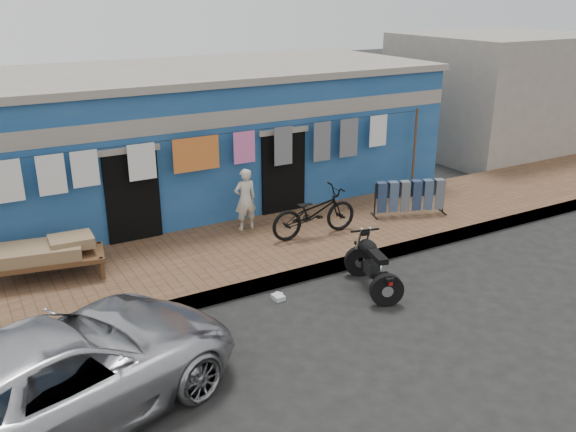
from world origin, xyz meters
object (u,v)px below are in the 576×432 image
object	(u,v)px
car	(59,374)
jeans_rack	(410,197)
bicycle	(314,207)
charpoy	(48,260)
seated_person	(245,199)
motorcycle	(373,264)

from	to	relation	value
car	jeans_rack	bearing A→B (deg)	-88.01
bicycle	charpoy	world-z (taller)	bicycle
car	seated_person	world-z (taller)	seated_person
car	seated_person	distance (m)	6.25
motorcycle	jeans_rack	world-z (taller)	jeans_rack
charpoy	jeans_rack	world-z (taller)	jeans_rack
charpoy	jeans_rack	xyz separation A→B (m)	(7.76, -0.67, 0.08)
bicycle	motorcycle	world-z (taller)	bicycle
bicycle	car	bearing A→B (deg)	121.75
seated_person	jeans_rack	distance (m)	3.81
car	jeans_rack	distance (m)	8.85
charpoy	jeans_rack	distance (m)	7.79
bicycle	charpoy	size ratio (longest dim) A/B	0.88
bicycle	jeans_rack	size ratio (longest dim) A/B	1.10
car	motorcycle	world-z (taller)	car
car	motorcycle	xyz separation A→B (m)	(5.54, 0.94, -0.18)
charpoy	car	bearing A→B (deg)	-97.60
charpoy	jeans_rack	bearing A→B (deg)	-4.94
charpoy	motorcycle	bearing A→B (deg)	-29.85
car	bicycle	xyz separation A→B (m)	(5.70, 3.18, 0.19)
motorcycle	jeans_rack	xyz separation A→B (m)	(2.73, 2.21, 0.16)
seated_person	motorcycle	size ratio (longest dim) A/B	0.82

